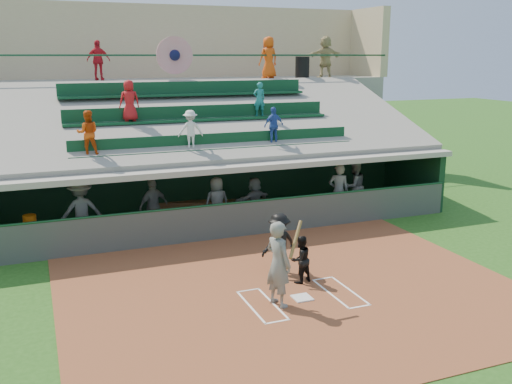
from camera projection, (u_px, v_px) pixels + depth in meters
name	position (u px, v px, depth m)	size (l,w,h in m)	color
ground	(302.00, 299.00, 13.45)	(100.00, 100.00, 0.00)	#224F16
dirt_slab	(293.00, 291.00, 13.90)	(11.00, 9.00, 0.02)	brown
home_plate	(302.00, 298.00, 13.44)	(0.43, 0.43, 0.03)	white
batters_box_chalk	(302.00, 298.00, 13.44)	(2.65, 1.85, 0.01)	white
dugout_floor	(216.00, 222.00, 19.55)	(16.00, 3.50, 0.04)	gray
concourse_slab	(169.00, 132.00, 25.12)	(20.00, 3.00, 4.60)	gray
grandstand	(186.00, 142.00, 22.43)	(20.40, 10.40, 7.80)	#474C47
batter_at_plate	(278.00, 264.00, 12.87)	(0.97, 0.84, 2.00)	#5E615C
catcher	(300.00, 259.00, 14.26)	(0.59, 0.46, 1.22)	black
home_umpire	(279.00, 243.00, 14.91)	(1.03, 0.59, 1.60)	black
dugout_bench	(209.00, 207.00, 20.68)	(14.04, 0.42, 0.42)	#965F36
white_table	(29.00, 238.00, 16.69)	(0.77, 0.58, 0.68)	silver
water_cooler	(30.00, 221.00, 16.55)	(0.38, 0.38, 0.38)	#CF5D0C
dugout_player_a	(81.00, 211.00, 17.22)	(1.26, 0.73, 1.96)	#545652
dugout_player_b	(153.00, 206.00, 18.16)	(1.04, 0.43, 1.77)	#5D5F5A
dugout_player_c	(217.00, 202.00, 18.77)	(0.82, 0.54, 1.69)	#5E605B
dugout_player_d	(254.00, 200.00, 19.29)	(1.45, 0.46, 1.57)	#60635D
dugout_player_e	(338.00, 191.00, 19.78)	(0.70, 0.46, 1.93)	#5C5F5A
dugout_player_f	(354.00, 186.00, 20.65)	(0.91, 0.71, 1.86)	#61635E
trash_bin	(302.00, 67.00, 25.40)	(0.63, 0.63, 0.94)	black
concourse_staff_a	(98.00, 60.00, 23.02)	(0.94, 0.39, 1.60)	red
concourse_staff_b	(269.00, 58.00, 24.62)	(0.87, 0.57, 1.79)	#D0450C
concourse_staff_c	(325.00, 57.00, 26.01)	(1.73, 0.55, 1.86)	tan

